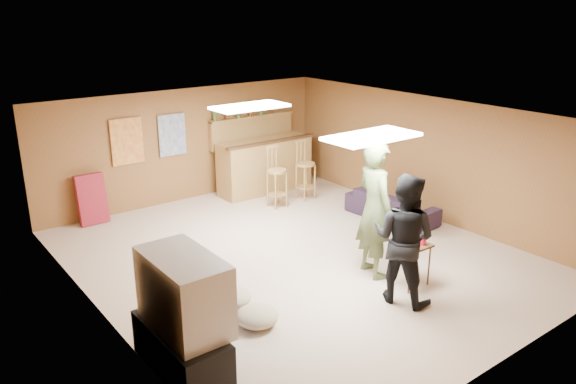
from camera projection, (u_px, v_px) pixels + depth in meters
ground at (296, 256)px, 8.71m from camera, size 7.00×7.00×0.00m
ceiling at (296, 116)px, 8.02m from camera, size 6.00×7.00×0.02m
wall_back at (186, 145)px, 11.00m from camera, size 6.00×0.02×2.20m
wall_front at (508, 274)px, 5.73m from camera, size 6.00×0.02×2.20m
wall_left at (97, 237)px, 6.63m from camera, size 0.02×7.00×2.20m
wall_right at (427, 158)px, 10.09m from camera, size 0.02×7.00×2.20m
tv_stand at (182, 349)px, 5.93m from camera, size 0.55×1.30×0.50m
dvd_box at (200, 349)px, 6.09m from camera, size 0.35×0.50×0.08m
tv_body at (184, 292)px, 5.77m from camera, size 0.60×1.10×0.80m
tv_screen at (210, 283)px, 5.95m from camera, size 0.02×0.95×0.65m
bar_counter at (265, 165)px, 11.63m from camera, size 2.00×0.60×1.10m
bar_lip at (272, 142)px, 11.26m from camera, size 2.10×0.12×0.05m
bar_shelf at (252, 117)px, 11.66m from camera, size 2.00×0.18×0.05m
bar_backing at (252, 131)px, 11.77m from camera, size 2.00×0.14×0.60m
poster_left at (127, 141)px, 10.20m from camera, size 0.60×0.03×0.85m
poster_right at (172, 135)px, 10.72m from camera, size 0.55×0.03×0.80m
folding_chair_stack at (92, 199)px, 9.90m from camera, size 0.50×0.26×0.91m
ceiling_panel_front at (372, 137)px, 6.90m from camera, size 1.20×0.60×0.04m
ceiling_panel_back at (250, 107)px, 8.93m from camera, size 1.20×0.60×0.04m
person_olive at (375, 209)px, 7.85m from camera, size 0.62×0.81×1.98m
person_black at (404, 239)px, 7.17m from camera, size 0.90×1.01×1.73m
sofa at (392, 206)px, 10.18m from camera, size 0.79×1.75×0.50m
tray_table at (411, 265)px, 7.73m from camera, size 0.48×0.39×0.61m
cup_red_near at (403, 242)px, 7.59m from camera, size 0.09×0.09×0.11m
cup_red_far at (423, 241)px, 7.60m from camera, size 0.10×0.10×0.10m
cup_blue at (412, 236)px, 7.78m from camera, size 0.09×0.09×0.10m
bar_stool_left at (277, 173)px, 10.66m from camera, size 0.50×0.50×1.33m
bar_stool_right at (306, 173)px, 11.15m from camera, size 0.36×0.36×1.09m
cushion_near_tv at (217, 292)px, 7.36m from camera, size 0.65×0.65×0.25m
cushion_mid at (233, 297)px, 7.26m from camera, size 0.63×0.63×0.22m
cushion_far at (257, 316)px, 6.81m from camera, size 0.66×0.66×0.24m
bottle_row at (244, 111)px, 11.49m from camera, size 1.48×0.08×0.26m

